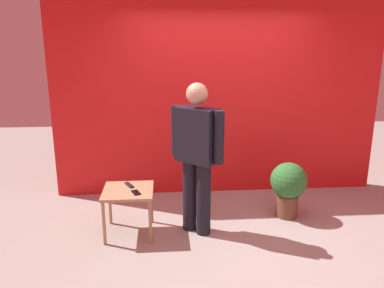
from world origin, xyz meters
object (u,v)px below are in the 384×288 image
at_px(standing_person, 197,152).
at_px(tv_remote, 129,185).
at_px(side_table, 128,196).
at_px(cell_phone, 136,193).
at_px(potted_plant, 288,185).

distance_m(standing_person, tv_remote, 0.87).
bearing_deg(standing_person, tv_remote, 170.10).
xyz_separation_m(standing_person, tv_remote, (-0.75, 0.13, -0.41)).
distance_m(side_table, tv_remote, 0.14).
bearing_deg(cell_phone, standing_person, -13.61).
bearing_deg(tv_remote, side_table, -118.40).
bearing_deg(side_table, tv_remote, 88.66).
height_order(standing_person, potted_plant, standing_person).
distance_m(cell_phone, potted_plant, 1.85).
xyz_separation_m(side_table, potted_plant, (1.90, 0.28, -0.04)).
relative_size(standing_person, side_table, 3.09).
relative_size(standing_person, cell_phone, 11.69).
xyz_separation_m(standing_person, side_table, (-0.76, 0.01, -0.49)).
distance_m(standing_person, potted_plant, 1.30).
bearing_deg(standing_person, side_table, 179.05).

